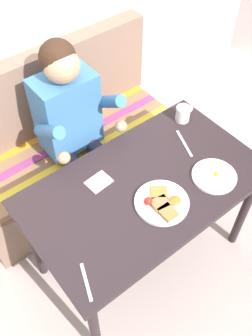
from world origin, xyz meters
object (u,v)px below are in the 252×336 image
object	(u,v)px
couch	(69,150)
knife	(184,143)
plate_eggs	(214,176)
fork	(86,282)
table	(144,195)
plate_breakfast	(162,202)
napkin	(99,182)
coffee_mug	(183,113)
person	(74,121)

from	to	relation	value
couch	knife	world-z (taller)	couch
couch	plate_eggs	world-z (taller)	couch
fork	knife	bearing A→B (deg)	40.75
fork	knife	size ratio (longest dim) A/B	0.85
table	plate_breakfast	world-z (taller)	plate_breakfast
table	fork	distance (m)	0.57
plate_breakfast	fork	bearing A→B (deg)	-168.95
table	couch	distance (m)	0.83
plate_breakfast	napkin	size ratio (longest dim) A/B	2.18
table	knife	world-z (taller)	knife
knife	napkin	bearing A→B (deg)	-166.98
napkin	knife	distance (m)	0.52
coffee_mug	fork	world-z (taller)	coffee_mug
table	napkin	distance (m)	0.24
plate_breakfast	knife	size ratio (longest dim) A/B	1.31
plate_breakfast	knife	xyz separation A→B (m)	(0.36, 0.22, -0.01)
plate_eggs	plate_breakfast	bearing A→B (deg)	172.68
plate_eggs	fork	bearing A→B (deg)	-175.99
couch	fork	world-z (taller)	couch
plate_eggs	knife	xyz separation A→B (m)	(0.04, 0.26, -0.01)
plate_eggs	fork	world-z (taller)	plate_eggs
plate_eggs	fork	size ratio (longest dim) A/B	1.33
coffee_mug	knife	bearing A→B (deg)	-130.75
person	table	bearing A→B (deg)	-87.38
plate_breakfast	napkin	xyz separation A→B (m)	(-0.16, 0.29, -0.01)
person	knife	distance (m)	0.63
knife	coffee_mug	bearing A→B (deg)	70.14
couch	knife	size ratio (longest dim) A/B	7.20
couch	fork	xyz separation A→B (m)	(-0.51, -1.00, 0.40)
table	coffee_mug	size ratio (longest dim) A/B	10.17
plate_eggs	napkin	distance (m)	0.58
plate_breakfast	fork	xyz separation A→B (m)	(-0.50, -0.10, -0.01)
person	plate_breakfast	bearing A→B (deg)	-88.74
knife	plate_eggs	bearing A→B (deg)	-78.66
table	coffee_mug	xyz separation A→B (m)	(0.47, 0.23, 0.13)
couch	napkin	distance (m)	0.75
coffee_mug	fork	bearing A→B (deg)	-154.85
table	person	bearing A→B (deg)	92.62
fork	plate_breakfast	bearing A→B (deg)	31.52
napkin	fork	distance (m)	0.52
coffee_mug	fork	distance (m)	1.09
table	napkin	bearing A→B (deg)	137.45
person	fork	world-z (taller)	person
table	knife	size ratio (longest dim) A/B	6.00
table	plate_eggs	distance (m)	0.36
couch	table	bearing A→B (deg)	-90.00
person	plate_eggs	bearing A→B (deg)	-66.64
person	knife	xyz separation A→B (m)	(0.38, -0.51, -0.01)
couch	plate_breakfast	world-z (taller)	couch
coffee_mug	knife	xyz separation A→B (m)	(-0.12, -0.14, -0.04)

